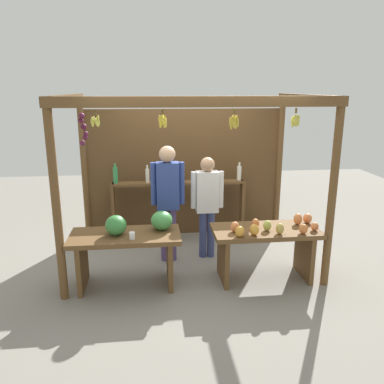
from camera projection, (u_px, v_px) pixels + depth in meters
The scene contains 7 objects.
ground_plane at pixel (191, 257), 5.87m from camera, with size 12.00×12.00×0.00m, color gray.
market_stall at pixel (187, 161), 5.97m from camera, with size 3.42×2.13×2.39m.
fruit_counter_left at pixel (130, 241), 4.91m from camera, with size 1.39×0.64×0.96m.
fruit_counter_right at pixel (266, 240), 5.08m from camera, with size 1.40×0.64×0.86m.
bottle_shelf_unit at pixel (179, 194), 6.38m from camera, with size 2.20×0.22×1.32m.
vendor_man at pixel (168, 193), 5.51m from camera, with size 0.48×0.23×1.71m.
vendor_woman at pixel (207, 199), 5.67m from camera, with size 0.48×0.21×1.53m.
Camera 1 is at (-0.56, -5.38, 2.48)m, focal length 36.24 mm.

